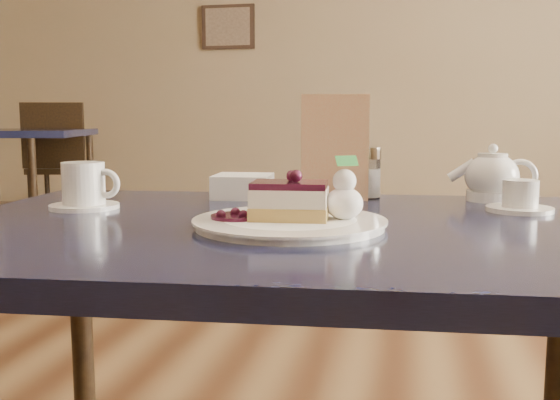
% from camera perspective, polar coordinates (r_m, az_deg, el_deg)
% --- Properties ---
extents(main_table, '(1.18, 0.83, 0.70)m').
position_cam_1_polar(main_table, '(0.98, 1.18, -6.28)').
color(main_table, '#131633').
rests_on(main_table, ground).
extents(dessert_plate, '(0.28, 0.28, 0.01)m').
position_cam_1_polar(dessert_plate, '(0.92, 0.88, -2.15)').
color(dessert_plate, white).
rests_on(dessert_plate, main_table).
extents(cheesecake_slice, '(0.12, 0.09, 0.06)m').
position_cam_1_polar(cheesecake_slice, '(0.92, 0.88, -0.08)').
color(cheesecake_slice, '#B3833E').
rests_on(cheesecake_slice, dessert_plate).
extents(whipped_cream, '(0.06, 0.06, 0.05)m').
position_cam_1_polar(whipped_cream, '(0.92, 5.89, -0.29)').
color(whipped_cream, white).
rests_on(whipped_cream, dessert_plate).
extents(berry_sauce, '(0.08, 0.08, 0.01)m').
position_cam_1_polar(berry_sauce, '(0.93, -4.05, -1.54)').
color(berry_sauce, '#2F0D21').
rests_on(berry_sauce, dessert_plate).
extents(coffee_set, '(0.13, 0.12, 0.08)m').
position_cam_1_polar(coffee_set, '(1.16, -17.40, 1.06)').
color(coffee_set, white).
rests_on(coffee_set, main_table).
extents(tea_set, '(0.19, 0.24, 0.10)m').
position_cam_1_polar(tea_set, '(1.25, 19.19, 1.59)').
color(tea_set, white).
rests_on(tea_set, main_table).
extents(menu_card, '(0.13, 0.04, 0.21)m').
position_cam_1_polar(menu_card, '(1.23, 5.06, 4.81)').
color(menu_card, beige).
rests_on(menu_card, main_table).
extents(sugar_shaker, '(0.06, 0.06, 0.10)m').
position_cam_1_polar(sugar_shaker, '(1.26, 7.99, 2.54)').
color(sugar_shaker, white).
rests_on(sugar_shaker, main_table).
extents(napkin_stack, '(0.12, 0.12, 0.05)m').
position_cam_1_polar(napkin_stack, '(1.27, -3.40, 1.28)').
color(napkin_stack, white).
rests_on(napkin_stack, main_table).
extents(bg_table_far_left, '(1.23, 1.92, 1.27)m').
position_cam_1_polar(bg_table_far_left, '(4.48, -23.77, -3.28)').
color(bg_table_far_left, '#131633').
rests_on(bg_table_far_left, ground).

